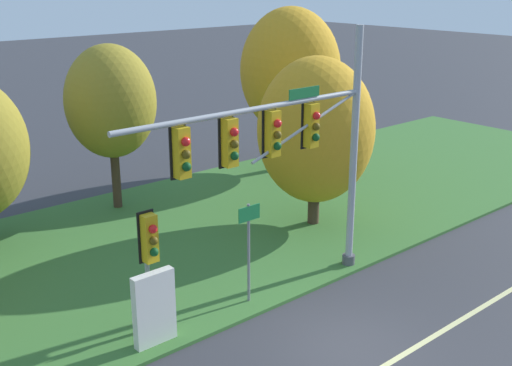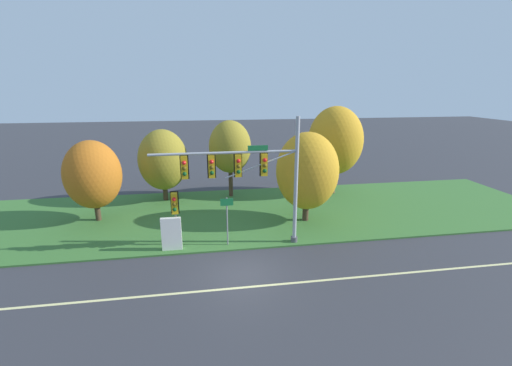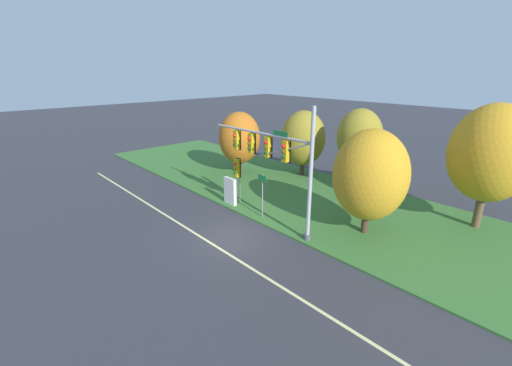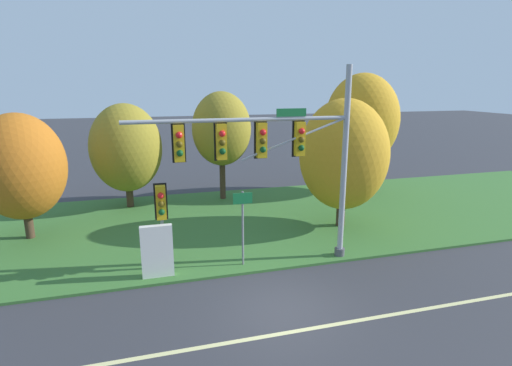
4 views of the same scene
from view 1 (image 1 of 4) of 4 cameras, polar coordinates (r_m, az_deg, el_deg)
name	(u,v)px [view 1 (image 1 of 4)]	position (r m, az deg, el deg)	size (l,w,h in m)	color
ground_plane	(346,345)	(16.62, 8.04, -14.04)	(160.00, 160.00, 0.00)	#333338
lane_stripe	(385,366)	(15.99, 11.38, -15.64)	(36.00, 0.16, 0.01)	beige
grass_verge	(164,242)	(22.20, -8.14, -5.25)	(48.00, 11.50, 0.10)	#386B2D
traffic_signal_mast	(289,143)	(17.22, 2.96, 3.53)	(8.15, 0.49, 7.33)	#9EA0A5
pedestrian_signal_near_kerb	(149,246)	(15.91, -9.46, -5.54)	(0.46, 0.55, 3.26)	#9EA0A5
route_sign_post	(249,240)	(17.41, -0.64, -5.13)	(0.72, 0.08, 2.87)	slate
tree_behind_signpost	(111,102)	(24.61, -12.80, 7.04)	(3.40, 3.40, 6.28)	#423021
tree_mid_verge	(316,130)	(22.59, 5.34, 4.67)	(4.13, 4.13, 6.05)	#423021
tree_tall_centre	(290,71)	(29.19, 3.07, 9.90)	(4.51, 4.51, 7.34)	brown
info_kiosk	(154,309)	(16.07, -9.04, -10.97)	(1.10, 0.24, 1.90)	silver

